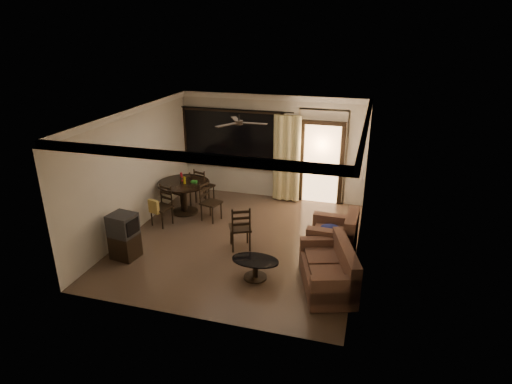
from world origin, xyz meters
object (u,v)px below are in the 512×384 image
(side_chair, at_px, (240,236))
(dining_table, at_px, (184,189))
(tv_cabinet, at_px, (124,236))
(armchair, at_px, (335,239))
(dining_chair_south, at_px, (162,213))
(dining_chair_west, at_px, (181,198))
(dining_chair_north, at_px, (204,192))
(dining_chair_east, at_px, (211,209))
(coffee_table, at_px, (255,266))
(sofa, at_px, (330,271))

(side_chair, bearing_deg, dining_table, -61.05)
(dining_table, relative_size, tv_cabinet, 1.35)
(armchair, bearing_deg, dining_chair_south, 177.12)
(dining_chair_west, distance_m, dining_chair_north, 0.67)
(dining_chair_north, bearing_deg, armchair, 169.11)
(dining_chair_north, bearing_deg, dining_chair_west, 66.79)
(tv_cabinet, bearing_deg, armchair, 24.78)
(dining_table, height_order, armchair, dining_table)
(dining_chair_east, bearing_deg, tv_cabinet, 171.49)
(dining_chair_west, height_order, dining_chair_east, same)
(dining_chair_west, height_order, dining_chair_north, same)
(armchair, bearing_deg, dining_table, 165.23)
(dining_chair_south, relative_size, coffee_table, 1.06)
(dining_chair_west, distance_m, tv_cabinet, 2.65)
(dining_chair_west, bearing_deg, sofa, 74.77)
(dining_chair_east, xyz_separation_m, dining_chair_north, (-0.58, 0.99, 0.00))
(dining_table, xyz_separation_m, armchair, (3.89, -1.16, -0.24))
(dining_chair_south, height_order, tv_cabinet, tv_cabinet)
(dining_chair_east, height_order, coffee_table, dining_chair_east)
(tv_cabinet, bearing_deg, dining_chair_west, 97.80)
(coffee_table, bearing_deg, dining_chair_north, 126.27)
(tv_cabinet, bearing_deg, dining_chair_east, 72.85)
(side_chair, bearing_deg, dining_chair_south, -40.12)
(tv_cabinet, height_order, armchair, armchair)
(coffee_table, bearing_deg, dining_chair_south, 150.02)
(dining_chair_south, height_order, armchair, armchair)
(tv_cabinet, distance_m, coffee_table, 2.78)
(dining_table, bearing_deg, coffee_table, -43.48)
(dining_chair_north, height_order, tv_cabinet, tv_cabinet)
(dining_chair_west, bearing_deg, dining_table, 57.26)
(dining_chair_north, bearing_deg, dining_chair_east, 136.76)
(dining_chair_west, height_order, coffee_table, dining_chair_west)
(dining_chair_east, distance_m, side_chair, 1.62)
(sofa, distance_m, coffee_table, 1.39)
(dining_chair_east, bearing_deg, dining_chair_north, 46.76)
(sofa, height_order, coffee_table, sofa)
(dining_chair_west, xyz_separation_m, dining_chair_north, (0.43, 0.51, 0.00))
(dining_chair_south, distance_m, side_chair, 2.22)
(dining_chair_south, xyz_separation_m, tv_cabinet, (0.00, -1.58, 0.18))
(dining_chair_east, distance_m, tv_cabinet, 2.40)
(dining_chair_north, bearing_deg, coffee_table, 142.93)
(dining_chair_west, bearing_deg, dining_chair_south, 15.86)
(dining_table, xyz_separation_m, side_chair, (1.93, -1.40, -0.34))
(dining_chair_east, bearing_deg, sofa, -107.10)
(dining_table, distance_m, dining_chair_east, 0.91)
(dining_table, distance_m, dining_chair_north, 0.86)
(dining_chair_south, xyz_separation_m, sofa, (4.16, -1.52, 0.02))
(dining_chair_west, bearing_deg, dining_chair_north, 156.79)
(tv_cabinet, xyz_separation_m, coffee_table, (2.77, -0.02, -0.22))
(dining_chair_west, relative_size, sofa, 0.55)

